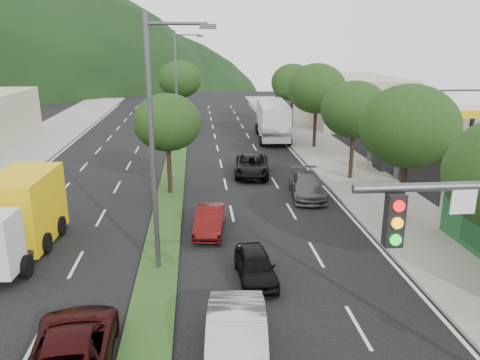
{
  "coord_description": "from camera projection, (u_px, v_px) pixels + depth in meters",
  "views": [
    {
      "loc": [
        1.7,
        -9.65,
        8.95
      ],
      "look_at": [
        3.86,
        13.25,
        2.18
      ],
      "focal_mm": 35.0,
      "sensor_mm": 36.0,
      "label": 1
    }
  ],
  "objects": [
    {
      "name": "tree_r_e",
      "position": [
        293.0,
        82.0,
        49.49
      ],
      "size": [
        4.6,
        4.6,
        6.71
      ],
      "color": "black",
      "rests_on": "sidewalk_right"
    },
    {
      "name": "tree_r_c",
      "position": [
        355.0,
        110.0,
        30.43
      ],
      "size": [
        4.4,
        4.4,
        6.48
      ],
      "color": "black",
      "rests_on": "sidewalk_right"
    },
    {
      "name": "bldg_right_far",
      "position": [
        348.0,
        99.0,
        54.63
      ],
      "size": [
        10.0,
        16.0,
        5.2
      ],
      "primitive_type": "cube",
      "color": "#C1B699",
      "rests_on": "ground"
    },
    {
      "name": "median",
      "position": [
        176.0,
        155.0,
        38.31
      ],
      "size": [
        1.6,
        56.0,
        0.12
      ],
      "primitive_type": "cube",
      "color": "#1E3C15",
      "rests_on": "ground"
    },
    {
      "name": "streetlight_mid",
      "position": [
        178.0,
        82.0,
        41.55
      ],
      "size": [
        2.6,
        0.25,
        10.0
      ],
      "color": "#47494C",
      "rests_on": "ground"
    },
    {
      "name": "car_queue_b",
      "position": [
        307.0,
        186.0,
        28.12
      ],
      "size": [
        2.42,
        4.9,
        1.37
      ],
      "primitive_type": "imported",
      "rotation": [
        0.0,
        0.0,
        -0.11
      ],
      "color": "#4B4B50",
      "rests_on": "ground"
    },
    {
      "name": "suv_maroon",
      "position": [
        72.0,
        349.0,
        13.13
      ],
      "size": [
        2.72,
        5.16,
        1.38
      ],
      "primitive_type": "imported",
      "rotation": [
        0.0,
        0.0,
        3.23
      ],
      "color": "black",
      "rests_on": "ground"
    },
    {
      "name": "tree_r_d",
      "position": [
        317.0,
        89.0,
        39.86
      ],
      "size": [
        5.0,
        5.0,
        7.17
      ],
      "color": "black",
      "rests_on": "sidewalk_right"
    },
    {
      "name": "car_queue_a",
      "position": [
        256.0,
        266.0,
        18.2
      ],
      "size": [
        1.57,
        3.55,
        1.19
      ],
      "primitive_type": "imported",
      "rotation": [
        0.0,
        0.0,
        0.05
      ],
      "color": "black",
      "rests_on": "ground"
    },
    {
      "name": "streetlight_near",
      "position": [
        157.0,
        135.0,
        17.67
      ],
      "size": [
        2.6,
        0.25,
        10.0
      ],
      "color": "#47494C",
      "rests_on": "ground"
    },
    {
      "name": "sidewalk_right",
      "position": [
        336.0,
        161.0,
        36.57
      ],
      "size": [
        5.0,
        90.0,
        0.15
      ],
      "primitive_type": "cube",
      "color": "gray",
      "rests_on": "ground"
    },
    {
      "name": "tree_med_near",
      "position": [
        167.0,
        122.0,
        27.53
      ],
      "size": [
        4.0,
        4.0,
        6.02
      ],
      "color": "black",
      "rests_on": "median"
    },
    {
      "name": "tree_r_b",
      "position": [
        409.0,
        126.0,
        22.71
      ],
      "size": [
        4.8,
        4.8,
        6.94
      ],
      "color": "black",
      "rests_on": "sidewalk_right"
    },
    {
      "name": "box_truck",
      "position": [
        18.0,
        217.0,
        20.52
      ],
      "size": [
        2.9,
        6.86,
        3.33
      ],
      "rotation": [
        0.0,
        0.0,
        3.1
      ],
      "color": "silver",
      "rests_on": "ground"
    },
    {
      "name": "car_queue_c",
      "position": [
        210.0,
        220.0,
        22.82
      ],
      "size": [
        1.78,
        3.92,
        1.25
      ],
      "primitive_type": "imported",
      "rotation": [
        0.0,
        0.0,
        -0.12
      ],
      "color": "#4B0D0C",
      "rests_on": "ground"
    },
    {
      "name": "car_queue_d",
      "position": [
        252.0,
        166.0,
        32.65
      ],
      "size": [
        2.87,
        5.21,
        1.38
      ],
      "primitive_type": "imported",
      "rotation": [
        0.0,
        0.0,
        -0.12
      ],
      "color": "black",
      "rests_on": "ground"
    },
    {
      "name": "sedan_silver",
      "position": [
        237.0,
        345.0,
        13.11
      ],
      "size": [
        2.09,
        5.01,
        1.61
      ],
      "primitive_type": "imported",
      "rotation": [
        0.0,
        0.0,
        -0.08
      ],
      "color": "#AAACB2",
      "rests_on": "ground"
    },
    {
      "name": "tree_med_far",
      "position": [
        180.0,
        79.0,
        52.2
      ],
      "size": [
        4.8,
        4.8,
        6.94
      ],
      "color": "black",
      "rests_on": "median"
    },
    {
      "name": "motorhome",
      "position": [
        273.0,
        120.0,
        44.8
      ],
      "size": [
        3.44,
        9.24,
        3.48
      ],
      "rotation": [
        0.0,
        0.0,
        -0.07
      ],
      "color": "#BDBDBD",
      "rests_on": "ground"
    },
    {
      "name": "gas_canopy",
      "position": [
        442.0,
        106.0,
        33.0
      ],
      "size": [
        12.2,
        8.2,
        5.25
      ],
      "color": "silver",
      "rests_on": "ground"
    }
  ]
}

